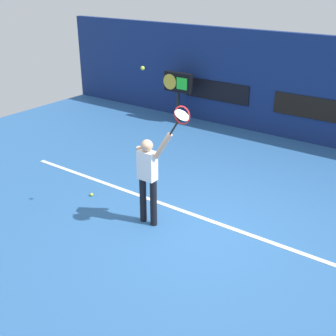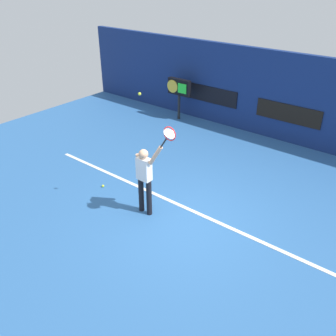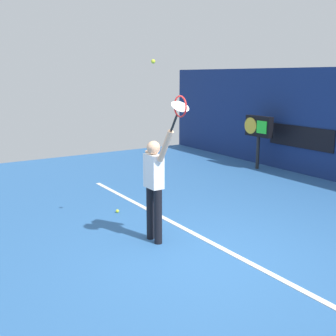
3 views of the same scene
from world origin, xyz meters
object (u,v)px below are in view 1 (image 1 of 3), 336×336
(tennis_player, at_px, (148,175))
(tennis_ball, at_px, (143,68))
(spare_ball, at_px, (92,195))
(scoreboard_clock, at_px, (178,84))
(tennis_racket, at_px, (181,117))

(tennis_player, bearing_deg, tennis_ball, 150.57)
(tennis_player, bearing_deg, spare_ball, 175.71)
(scoreboard_clock, distance_m, spare_ball, 5.62)
(tennis_player, xyz_separation_m, scoreboard_clock, (-3.13, 5.43, 0.19))
(tennis_ball, bearing_deg, tennis_player, -29.43)
(tennis_racket, distance_m, spare_ball, 3.26)
(scoreboard_clock, bearing_deg, tennis_racket, -54.69)
(tennis_player, xyz_separation_m, spare_ball, (-1.67, 0.13, -0.97))
(tennis_player, height_order, scoreboard_clock, tennis_player)
(tennis_racket, relative_size, scoreboard_clock, 0.39)
(tennis_player, bearing_deg, scoreboard_clock, 119.98)
(tennis_player, xyz_separation_m, tennis_racket, (0.72, -0.00, 1.24))
(tennis_player, distance_m, spare_ball, 1.94)
(tennis_player, distance_m, scoreboard_clock, 6.27)
(tennis_ball, distance_m, scoreboard_clock, 6.38)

